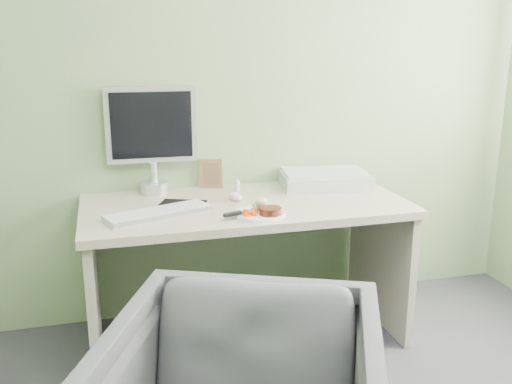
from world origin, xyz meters
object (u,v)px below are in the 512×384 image
object	(u,v)px
scanner	(324,180)
desk	(246,237)
plate	(260,214)
monitor	(152,134)

from	to	relation	value
scanner	desk	bearing A→B (deg)	-149.72
desk	scanner	xyz separation A→B (m)	(0.50, 0.20, 0.22)
desk	plate	bearing A→B (deg)	-87.01
plate	monitor	distance (m)	0.76
plate	monitor	size ratio (longest dim) A/B	0.43
scanner	monitor	world-z (taller)	monitor
desk	plate	size ratio (longest dim) A/B	6.71
scanner	monitor	distance (m)	0.97
desk	monitor	world-z (taller)	monitor
desk	monitor	size ratio (longest dim) A/B	2.88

